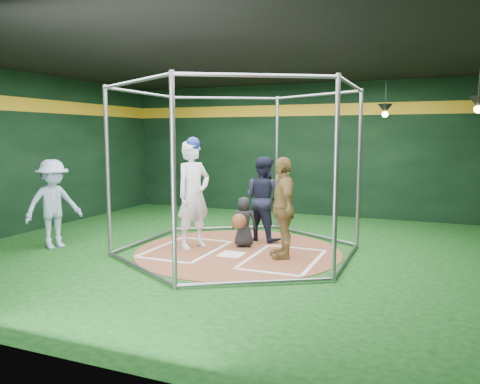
% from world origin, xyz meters
% --- Properties ---
extents(room_shell, '(10.10, 9.10, 3.53)m').
position_xyz_m(room_shell, '(0.00, 0.01, 1.75)').
color(room_shell, '#0D390E').
rests_on(room_shell, ground).
extents(clay_disc, '(3.80, 3.80, 0.01)m').
position_xyz_m(clay_disc, '(0.00, 0.00, 0.01)').
color(clay_disc, brown).
rests_on(clay_disc, ground).
extents(home_plate, '(0.43, 0.43, 0.01)m').
position_xyz_m(home_plate, '(0.00, -0.30, 0.02)').
color(home_plate, white).
rests_on(home_plate, clay_disc).
extents(batter_box_left, '(1.17, 1.77, 0.01)m').
position_xyz_m(batter_box_left, '(-0.95, -0.25, 0.02)').
color(batter_box_left, white).
rests_on(batter_box_left, clay_disc).
extents(batter_box_right, '(1.17, 1.77, 0.01)m').
position_xyz_m(batter_box_right, '(0.95, -0.25, 0.02)').
color(batter_box_right, white).
rests_on(batter_box_right, clay_disc).
extents(batting_cage, '(4.05, 4.67, 3.00)m').
position_xyz_m(batting_cage, '(-0.00, -0.00, 1.50)').
color(batting_cage, gray).
rests_on(batting_cage, ground).
extents(pendant_lamp_near, '(0.34, 0.34, 0.90)m').
position_xyz_m(pendant_lamp_near, '(2.20, 3.60, 2.74)').
color(pendant_lamp_near, black).
rests_on(pendant_lamp_near, room_shell).
extents(pendant_lamp_far, '(0.34, 0.34, 0.90)m').
position_xyz_m(pendant_lamp_far, '(4.00, 2.00, 2.74)').
color(pendant_lamp_far, black).
rests_on(pendant_lamp_far, room_shell).
extents(batter_figure, '(0.74, 0.87, 2.10)m').
position_xyz_m(batter_figure, '(-0.88, -0.06, 1.05)').
color(batter_figure, silver).
rests_on(batter_figure, clay_disc).
extents(visitor_leopard, '(0.87, 1.11, 1.76)m').
position_xyz_m(visitor_leopard, '(0.89, -0.10, 0.89)').
color(visitor_leopard, tan).
rests_on(visitor_leopard, clay_disc).
extents(catcher_figure, '(0.55, 0.61, 0.96)m').
position_xyz_m(catcher_figure, '(-0.03, 0.34, 0.50)').
color(catcher_figure, black).
rests_on(catcher_figure, clay_disc).
extents(umpire, '(0.99, 0.87, 1.71)m').
position_xyz_m(umpire, '(0.12, 1.04, 0.87)').
color(umpire, black).
rests_on(umpire, clay_disc).
extents(bystander_blue, '(1.00, 1.25, 1.69)m').
position_xyz_m(bystander_blue, '(-3.37, -1.03, 0.84)').
color(bystander_blue, '#98AFCA').
rests_on(bystander_blue, ground).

